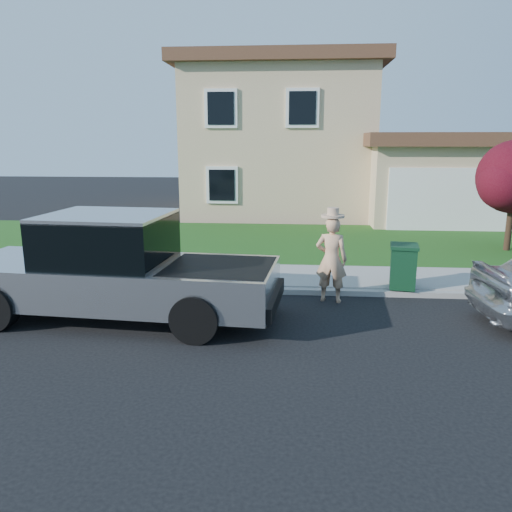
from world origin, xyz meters
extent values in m
plane|color=black|center=(0.00, 0.00, 0.00)|extent=(80.00, 80.00, 0.00)
cube|color=gray|center=(1.00, 2.90, 0.06)|extent=(40.00, 0.20, 0.12)
cube|color=gray|center=(1.00, 4.00, 0.07)|extent=(40.00, 2.00, 0.15)
cube|color=#1B4313|center=(1.00, 8.50, 0.05)|extent=(40.00, 7.00, 0.10)
cube|color=tan|center=(0.00, 17.00, 3.20)|extent=(8.00, 9.00, 6.40)
cube|color=tan|center=(6.50, 14.00, 1.60)|extent=(5.50, 6.00, 3.20)
cube|color=white|center=(6.50, 10.98, 1.25)|extent=(4.60, 0.12, 2.30)
cube|color=#4C2D1E|center=(0.00, 17.00, 6.60)|extent=(8.80, 9.80, 0.50)
cube|color=#4C2D1E|center=(6.50, 14.00, 3.40)|extent=(6.20, 6.80, 0.50)
cube|color=white|center=(-2.20, 12.45, 4.60)|extent=(1.30, 0.10, 1.50)
cube|color=white|center=(1.00, 12.45, 4.60)|extent=(1.30, 0.10, 1.50)
cube|color=black|center=(-2.20, 12.45, 1.60)|extent=(1.30, 0.10, 1.50)
cylinder|color=black|center=(-4.38, 2.20, 0.42)|extent=(0.86, 0.38, 0.84)
cylinder|color=black|center=(-0.83, -0.01, 0.42)|extent=(0.86, 0.38, 0.84)
cylinder|color=black|center=(-0.68, 1.91, 0.42)|extent=(0.86, 0.38, 0.84)
cube|color=#B1B4B9|center=(-2.52, 1.09, 0.72)|extent=(6.09, 2.54, 0.75)
cube|color=black|center=(-2.68, 1.10, 1.51)|extent=(2.34, 2.11, 0.89)
cube|color=#B1B4B9|center=(-2.68, 1.10, 1.97)|extent=(2.34, 2.11, 0.08)
cube|color=black|center=(-0.55, 0.93, 1.08)|extent=(2.01, 1.92, 0.06)
cube|color=black|center=(0.47, 0.86, 0.52)|extent=(0.28, 1.99, 0.26)
cube|color=black|center=(-3.43, 2.29, 1.41)|extent=(0.14, 0.24, 0.19)
imported|color=tan|center=(1.58, 2.43, 0.91)|extent=(0.74, 0.57, 1.82)
cylinder|color=tan|center=(1.58, 2.43, 1.84)|extent=(0.48, 0.48, 0.05)
cylinder|color=tan|center=(1.58, 2.43, 1.91)|extent=(0.24, 0.24, 0.17)
cylinder|color=black|center=(7.24, 7.60, 0.85)|extent=(0.19, 0.19, 1.50)
sphere|color=#460F18|center=(6.86, 7.32, 2.12)|extent=(1.50, 1.50, 1.50)
cube|color=#0D321A|center=(3.21, 3.10, 0.60)|extent=(0.63, 0.71, 0.90)
cube|color=#0D321A|center=(3.21, 3.10, 1.08)|extent=(0.69, 0.77, 0.07)
camera|label=1|loc=(0.82, -7.80, 3.31)|focal=35.00mm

